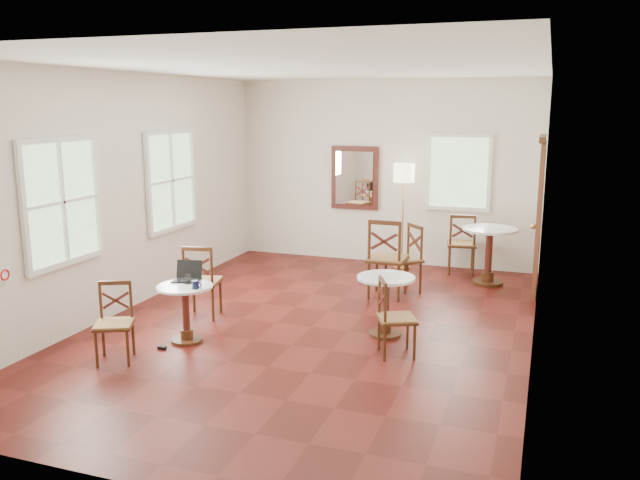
# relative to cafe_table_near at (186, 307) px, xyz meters

# --- Properties ---
(ground) EXTENTS (7.00, 7.00, 0.00)m
(ground) POSITION_rel_cafe_table_near_xyz_m (1.15, 0.92, -0.40)
(ground) COLOR #55130E
(ground) RESTS_ON ground
(room_shell) EXTENTS (5.02, 7.02, 3.01)m
(room_shell) POSITION_rel_cafe_table_near_xyz_m (1.09, 1.19, 1.49)
(room_shell) COLOR silver
(room_shell) RESTS_ON ground
(cafe_table_near) EXTENTS (0.61, 0.61, 0.65)m
(cafe_table_near) POSITION_rel_cafe_table_near_xyz_m (0.00, 0.00, 0.00)
(cafe_table_near) COLOR #442411
(cafe_table_near) RESTS_ON ground
(cafe_table_mid) EXTENTS (0.66, 0.66, 0.70)m
(cafe_table_mid) POSITION_rel_cafe_table_near_xyz_m (2.04, 0.93, 0.03)
(cafe_table_mid) COLOR #442411
(cafe_table_mid) RESTS_ON ground
(cafe_table_back) EXTENTS (0.79, 0.79, 0.84)m
(cafe_table_back) POSITION_rel_cafe_table_near_xyz_m (2.94, 3.57, 0.12)
(cafe_table_back) COLOR #442411
(cafe_table_back) RESTS_ON ground
(chair_near_a) EXTENTS (0.51, 0.51, 0.93)m
(chair_near_a) POSITION_rel_cafe_table_near_xyz_m (-0.26, 0.82, 0.06)
(chair_near_a) COLOR #442411
(chair_near_a) RESTS_ON ground
(chair_near_b) EXTENTS (0.50, 0.50, 0.82)m
(chair_near_b) POSITION_rel_cafe_table_near_xyz_m (-0.41, -0.72, 0.00)
(chair_near_b) COLOR #442411
(chair_near_b) RESTS_ON ground
(chair_mid_a) EXTENTS (0.51, 0.51, 1.10)m
(chair_mid_a) POSITION_rel_cafe_table_near_xyz_m (1.70, 2.42, 0.14)
(chair_mid_a) COLOR #442411
(chair_mid_a) RESTS_ON ground
(chair_mid_b) EXTENTS (0.51, 0.51, 0.83)m
(chair_mid_b) POSITION_rel_cafe_table_near_xyz_m (2.28, 0.37, 0.01)
(chair_mid_b) COLOR #442411
(chair_mid_b) RESTS_ON ground
(chair_back_a) EXTENTS (0.50, 0.50, 0.95)m
(chair_back_a) POSITION_rel_cafe_table_near_xyz_m (2.49, 4.07, 0.07)
(chair_back_a) COLOR #442411
(chair_back_a) RESTS_ON ground
(chair_back_b) EXTENTS (0.62, 0.62, 0.95)m
(chair_back_b) POSITION_rel_cafe_table_near_xyz_m (1.87, 2.78, 0.07)
(chair_back_b) COLOR #442411
(chair_back_b) RESTS_ON ground
(floor_lamp) EXTENTS (0.33, 0.33, 1.69)m
(floor_lamp) POSITION_rel_cafe_table_near_xyz_m (1.55, 4.07, 1.03)
(floor_lamp) COLOR #BF8C3F
(floor_lamp) RESTS_ON ground
(laptop) EXTENTS (0.34, 0.30, 0.21)m
(laptop) POSITION_rel_cafe_table_near_xyz_m (-0.09, 0.21, 0.30)
(laptop) COLOR black
(laptop) RESTS_ON cafe_table_near
(mouse) EXTENTS (0.12, 0.09, 0.04)m
(mouse) POSITION_rel_cafe_table_near_xyz_m (-0.05, 0.10, 0.27)
(mouse) COLOR black
(mouse) RESTS_ON cafe_table_near
(navy_mug) EXTENTS (0.11, 0.08, 0.09)m
(navy_mug) POSITION_rel_cafe_table_near_xyz_m (0.18, -0.07, 0.29)
(navy_mug) COLOR black
(navy_mug) RESTS_ON cafe_table_near
(water_glass) EXTENTS (0.07, 0.07, 0.11)m
(water_glass) POSITION_rel_cafe_table_near_xyz_m (0.00, 0.06, 0.30)
(water_glass) COLOR white
(water_glass) RESTS_ON cafe_table_near
(power_adapter) EXTENTS (0.09, 0.05, 0.03)m
(power_adapter) POSITION_rel_cafe_table_near_xyz_m (-0.13, -0.30, -0.38)
(power_adapter) COLOR black
(power_adapter) RESTS_ON ground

